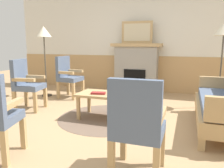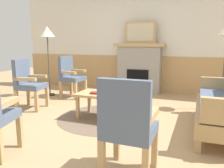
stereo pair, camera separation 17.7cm
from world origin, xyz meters
TOP-DOWN VIEW (x-y plane):
  - ground_plane at (0.00, 0.00)m, footprint 14.00×14.00m
  - wall_back at (0.00, 2.60)m, footprint 7.20×0.14m
  - fireplace at (0.00, 2.35)m, footprint 1.30×0.44m
  - framed_picture at (0.00, 2.35)m, footprint 0.80×0.04m
  - coffee_table at (-0.00, 0.04)m, footprint 0.96×0.56m
  - round_rug at (-0.00, 0.04)m, footprint 1.67×1.67m
  - book_on_table at (-0.11, -0.05)m, footprint 0.26×0.17m
  - footstool at (0.26, 1.14)m, footprint 0.40×0.40m
  - armchair_near_fireplace at (-1.66, 0.06)m, footprint 0.55×0.55m
  - armchair_by_window_left at (-1.41, 1.24)m, footprint 0.52×0.52m
  - armchair_front_left at (0.88, -1.52)m, footprint 0.48×0.48m
  - floor_lamp_by_chairs at (-1.98, 1.18)m, footprint 0.36×0.36m

SIDE VIEW (x-z plane):
  - ground_plane at x=0.00m, z-range 0.00..0.00m
  - round_rug at x=0.00m, z-range 0.00..0.01m
  - footstool at x=0.26m, z-range 0.10..0.46m
  - coffee_table at x=0.00m, z-range 0.17..0.61m
  - book_on_table at x=-0.11m, z-range 0.44..0.47m
  - armchair_near_fireplace at x=-1.66m, z-range 0.05..1.03m
  - armchair_by_window_left at x=-1.41m, z-range 0.05..1.03m
  - armchair_front_left at x=0.88m, z-range 0.05..1.03m
  - fireplace at x=0.00m, z-range 0.01..1.29m
  - wall_back at x=0.00m, z-range -0.04..2.66m
  - floor_lamp_by_chairs at x=-1.98m, z-range 0.61..2.29m
  - framed_picture at x=0.00m, z-range 1.28..1.84m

